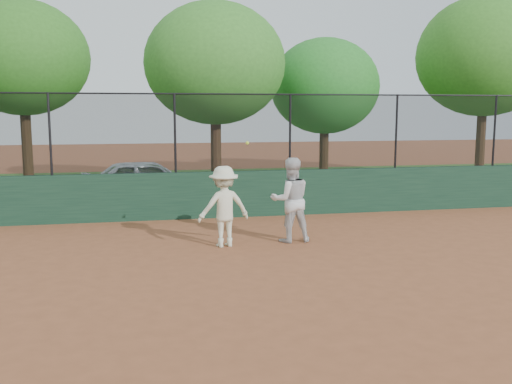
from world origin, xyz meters
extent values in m
plane|color=brown|center=(0.00, 0.00, 0.00)|extent=(80.00, 80.00, 0.00)
cube|color=#1C3E2A|center=(0.00, 6.00, 0.60)|extent=(26.00, 0.20, 1.20)
cube|color=#275119|center=(0.00, 12.00, 0.00)|extent=(36.00, 12.00, 0.01)
imported|color=silver|center=(-1.14, 8.66, 0.67)|extent=(4.01, 1.82, 1.34)
imported|color=silver|center=(1.70, 2.96, 0.90)|extent=(0.89, 0.70, 1.79)
imported|color=beige|center=(0.26, 2.82, 0.83)|extent=(1.16, 0.79, 1.66)
sphere|color=#BAE031|center=(0.67, 2.42, 2.14)|extent=(0.07, 0.07, 0.07)
cube|color=black|center=(0.00, 6.00, 2.20)|extent=(26.00, 0.02, 2.00)
cylinder|color=black|center=(0.00, 6.00, 3.18)|extent=(26.00, 0.04, 0.04)
cylinder|color=black|center=(-3.50, 6.00, 2.20)|extent=(0.06, 0.06, 2.00)
cylinder|color=black|center=(-0.50, 6.00, 2.20)|extent=(0.06, 0.06, 2.00)
cylinder|color=black|center=(2.50, 6.00, 2.20)|extent=(0.06, 0.06, 2.00)
cylinder|color=black|center=(5.50, 6.00, 2.20)|extent=(0.06, 0.06, 2.00)
cylinder|color=black|center=(8.50, 6.00, 2.20)|extent=(0.06, 0.06, 2.00)
cylinder|color=#3F2916|center=(-5.27, 12.83, 1.39)|extent=(0.36, 0.36, 2.79)
ellipsoid|color=#2C651D|center=(-5.27, 12.83, 4.57)|extent=(4.61, 4.19, 3.98)
cylinder|color=#462B19|center=(1.17, 10.68, 1.25)|extent=(0.36, 0.36, 2.49)
ellipsoid|color=#337124|center=(1.17, 10.68, 4.31)|extent=(4.70, 4.27, 4.06)
cylinder|color=#3C2714|center=(5.79, 13.02, 1.02)|extent=(0.36, 0.36, 2.04)
ellipsoid|color=#256E23|center=(5.79, 13.02, 3.70)|extent=(4.30, 3.91, 3.71)
cylinder|color=#442C18|center=(11.52, 11.27, 1.38)|extent=(0.36, 0.36, 2.77)
ellipsoid|color=#316E1F|center=(11.52, 11.27, 4.79)|extent=(5.24, 4.76, 4.52)
camera|label=1|loc=(-1.42, -8.53, 2.78)|focal=40.00mm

